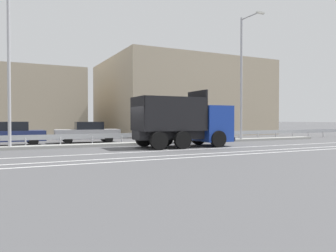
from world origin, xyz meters
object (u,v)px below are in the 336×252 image
Objects in this scene: median_road_sign at (194,126)px; street_lamp_1 at (9,60)px; dump_truck at (194,126)px; parked_car_3 at (12,134)px; parked_car_4 at (88,132)px; street_lamp_2 at (243,73)px.

street_lamp_1 is at bearing -178.64° from median_road_sign.
dump_truck is 12.02m from parked_car_3.
dump_truck is at bearing -121.00° from parked_car_3.
parked_car_3 is at bearing 165.96° from median_road_sign.
street_lamp_1 is at bearing 130.86° from parked_car_4.
street_lamp_2 is (4.20, -0.36, 4.12)m from median_road_sign.
median_road_sign is 12.93m from street_lamp_1.
median_road_sign reaches higher than parked_car_4.
street_lamp_1 is 1.91× the size of parked_car_4.
street_lamp_1 reaches higher than dump_truck.
parked_car_3 is at bearing 87.48° from street_lamp_1.
dump_truck is 3.31m from median_road_sign.
dump_truck is at bearing -135.38° from parked_car_4.
median_road_sign is 12.59m from parked_car_3.
street_lamp_1 reaches higher than parked_car_4.
parked_car_3 is at bearing 168.26° from street_lamp_2.
dump_truck is 0.65× the size of street_lamp_2.
street_lamp_1 is (-12.35, -0.29, 3.81)m from median_road_sign.
street_lamp_2 is at bearing -103.45° from parked_car_3.
parked_car_3 is (0.15, 3.35, -4.30)m from street_lamp_1.
parked_car_4 is (5.25, 3.86, -4.31)m from street_lamp_1.
street_lamp_2 reaches higher than street_lamp_1.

